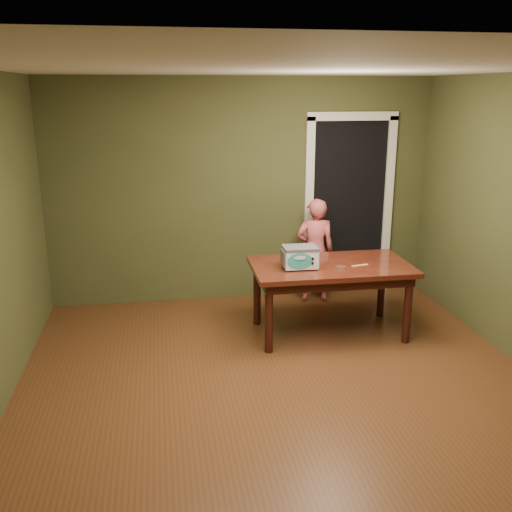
# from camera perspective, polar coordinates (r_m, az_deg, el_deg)

# --- Properties ---
(floor) EXTENTS (5.00, 5.00, 0.00)m
(floor) POSITION_cam_1_polar(r_m,az_deg,el_deg) (4.82, 3.18, -14.22)
(floor) COLOR #592D19
(floor) RESTS_ON ground
(room_shell) EXTENTS (4.52, 5.02, 2.61)m
(room_shell) POSITION_cam_1_polar(r_m,az_deg,el_deg) (4.22, 3.54, 6.17)
(room_shell) COLOR #444726
(room_shell) RESTS_ON ground
(doorway) EXTENTS (1.10, 0.66, 2.25)m
(doorway) POSITION_cam_1_polar(r_m,az_deg,el_deg) (7.32, 8.46, 5.19)
(doorway) COLOR black
(doorway) RESTS_ON ground
(dining_table) EXTENTS (1.61, 0.91, 0.75)m
(dining_table) POSITION_cam_1_polar(r_m,az_deg,el_deg) (5.84, 7.46, -1.75)
(dining_table) COLOR #3C130D
(dining_table) RESTS_ON floor
(toy_oven) EXTENTS (0.36, 0.25, 0.22)m
(toy_oven) POSITION_cam_1_polar(r_m,az_deg,el_deg) (5.62, 4.42, -0.04)
(toy_oven) COLOR #4C4F54
(toy_oven) RESTS_ON dining_table
(baking_pan) EXTENTS (0.10, 0.10, 0.02)m
(baking_pan) POSITION_cam_1_polar(r_m,az_deg,el_deg) (5.69, 8.52, -1.11)
(baking_pan) COLOR silver
(baking_pan) RESTS_ON dining_table
(spatula) EXTENTS (0.18, 0.06, 0.01)m
(spatula) POSITION_cam_1_polar(r_m,az_deg,el_deg) (5.81, 10.34, -0.92)
(spatula) COLOR #E1B962
(spatula) RESTS_ON dining_table
(child) EXTENTS (0.49, 0.36, 1.25)m
(child) POSITION_cam_1_polar(r_m,az_deg,el_deg) (6.74, 5.91, 0.53)
(child) COLOR #CF555D
(child) RESTS_ON floor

